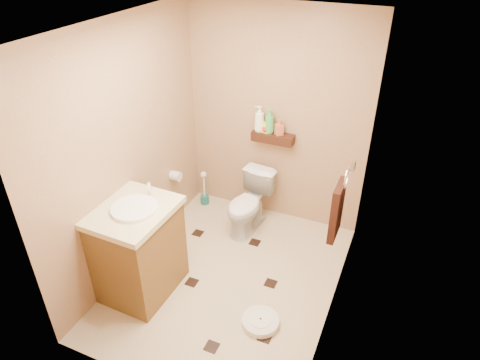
% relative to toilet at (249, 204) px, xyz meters
% --- Properties ---
extents(ground, '(2.50, 2.50, 0.00)m').
position_rel_toilet_xyz_m(ground, '(0.14, -0.83, -0.33)').
color(ground, beige).
rests_on(ground, ground).
extents(wall_back, '(2.00, 0.04, 2.40)m').
position_rel_toilet_xyz_m(wall_back, '(0.14, 0.42, 0.87)').
color(wall_back, tan).
rests_on(wall_back, ground).
extents(wall_front, '(2.00, 0.04, 2.40)m').
position_rel_toilet_xyz_m(wall_front, '(0.14, -2.08, 0.87)').
color(wall_front, tan).
rests_on(wall_front, ground).
extents(wall_left, '(0.04, 2.50, 2.40)m').
position_rel_toilet_xyz_m(wall_left, '(-0.86, -0.83, 0.87)').
color(wall_left, tan).
rests_on(wall_left, ground).
extents(wall_right, '(0.04, 2.50, 2.40)m').
position_rel_toilet_xyz_m(wall_right, '(1.14, -0.83, 0.87)').
color(wall_right, tan).
rests_on(wall_right, ground).
extents(ceiling, '(2.00, 2.50, 0.02)m').
position_rel_toilet_xyz_m(ceiling, '(0.14, -0.83, 2.07)').
color(ceiling, silver).
rests_on(ceiling, wall_back).
extents(wall_shelf, '(0.46, 0.14, 0.10)m').
position_rel_toilet_xyz_m(wall_shelf, '(0.14, 0.34, 0.69)').
color(wall_shelf, '#391C0F').
rests_on(wall_shelf, wall_back).
extents(floor_accents, '(1.30, 1.49, 0.01)m').
position_rel_toilet_xyz_m(floor_accents, '(0.18, -0.87, -0.33)').
color(floor_accents, black).
rests_on(floor_accents, ground).
extents(toilet, '(0.44, 0.69, 0.66)m').
position_rel_toilet_xyz_m(toilet, '(0.00, 0.00, 0.00)').
color(toilet, white).
rests_on(toilet, ground).
extents(vanity, '(0.64, 0.77, 1.06)m').
position_rel_toilet_xyz_m(vanity, '(-0.56, -1.25, 0.14)').
color(vanity, brown).
rests_on(vanity, ground).
extents(bathroom_scale, '(0.36, 0.36, 0.07)m').
position_rel_toilet_xyz_m(bathroom_scale, '(0.62, -1.23, -0.30)').
color(bathroom_scale, silver).
rests_on(bathroom_scale, ground).
extents(toilet_brush, '(0.10, 0.10, 0.45)m').
position_rel_toilet_xyz_m(toilet_brush, '(-0.68, 0.24, -0.17)').
color(toilet_brush, '#186259').
rests_on(toilet_brush, ground).
extents(towel_ring, '(0.12, 0.30, 0.76)m').
position_rel_toilet_xyz_m(towel_ring, '(1.05, -0.58, 0.61)').
color(towel_ring, silver).
rests_on(towel_ring, wall_right).
extents(toilet_paper, '(0.12, 0.11, 0.12)m').
position_rel_toilet_xyz_m(toilet_paper, '(-0.80, -0.18, 0.27)').
color(toilet_paper, silver).
rests_on(toilet_paper, wall_left).
extents(bottle_a, '(0.14, 0.14, 0.29)m').
position_rel_toilet_xyz_m(bottle_a, '(-0.02, 0.34, 0.88)').
color(bottle_a, white).
rests_on(bottle_a, wall_shelf).
extents(bottle_b, '(0.09, 0.09, 0.16)m').
position_rel_toilet_xyz_m(bottle_b, '(0.06, 0.34, 0.82)').
color(bottle_b, '#FFFA35').
rests_on(bottle_b, wall_shelf).
extents(bottle_c, '(0.13, 0.13, 0.13)m').
position_rel_toilet_xyz_m(bottle_c, '(0.06, 0.34, 0.80)').
color(bottle_c, red).
rests_on(bottle_c, wall_shelf).
extents(bottle_d, '(0.14, 0.14, 0.27)m').
position_rel_toilet_xyz_m(bottle_d, '(0.09, 0.34, 0.87)').
color(bottle_d, green).
rests_on(bottle_d, wall_shelf).
extents(bottle_e, '(0.11, 0.11, 0.17)m').
position_rel_toilet_xyz_m(bottle_e, '(0.20, 0.34, 0.82)').
color(bottle_e, '#CB6643').
rests_on(bottle_e, wall_shelf).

